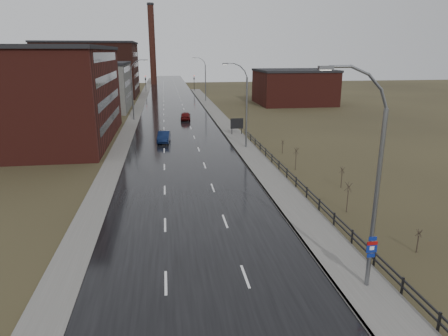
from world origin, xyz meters
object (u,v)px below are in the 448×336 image
object	(u,v)px
streetlight_main	(372,185)
billboard	(237,124)
car_far	(186,116)
car_near	(164,137)

from	to	relation	value
streetlight_main	billboard	distance (m)	43.12
car_far	car_near	bearing A→B (deg)	81.73
billboard	car_near	size ratio (longest dim) A/B	0.57
car_far	billboard	bearing A→B (deg)	118.57
billboard	car_far	distance (m)	17.35
car_near	car_far	distance (m)	19.76
car_far	streetlight_main	bearing A→B (deg)	100.37
streetlight_main	billboard	bearing A→B (deg)	89.16
billboard	car_near	world-z (taller)	billboard
car_near	car_far	xyz separation A→B (m)	(4.19, 19.31, 0.01)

